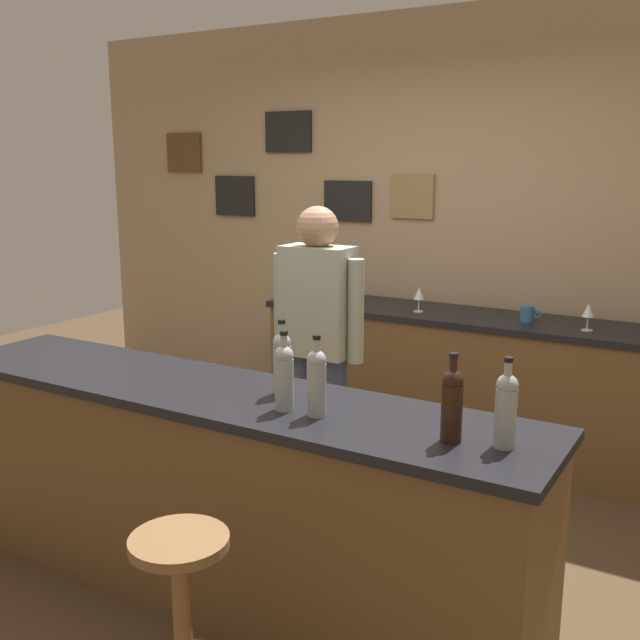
{
  "coord_description": "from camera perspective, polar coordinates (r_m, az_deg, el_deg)",
  "views": [
    {
      "loc": [
        1.86,
        -2.69,
        1.85
      ],
      "look_at": [
        -0.01,
        0.45,
        1.05
      ],
      "focal_mm": 41.61,
      "sensor_mm": 36.0,
      "label": 1
    }
  ],
  "objects": [
    {
      "name": "side_counter",
      "position": [
        4.78,
        11.74,
        -4.92
      ],
      "size": [
        2.78,
        0.56,
        0.9
      ],
      "color": "brown",
      "rests_on": "ground_plane"
    },
    {
      "name": "wine_glass_a",
      "position": [
        5.14,
        0.8,
        2.93
      ],
      "size": [
        0.07,
        0.07,
        0.16
      ],
      "color": "silver",
      "rests_on": "side_counter"
    },
    {
      "name": "wine_bottle_d",
      "position": [
        2.51,
        10.12,
        -6.27
      ],
      "size": [
        0.07,
        0.07,
        0.31
      ],
      "color": "black",
      "rests_on": "bar_counter"
    },
    {
      "name": "bar_stool",
      "position": [
        2.58,
        -10.6,
        -20.38
      ],
      "size": [
        0.32,
        0.32,
        0.68
      ],
      "color": "brown",
      "rests_on": "ground_plane"
    },
    {
      "name": "wine_bottle_a",
      "position": [
        2.97,
        -2.93,
        -3.17
      ],
      "size": [
        0.07,
        0.07,
        0.31
      ],
      "color": "#999E99",
      "rests_on": "bar_counter"
    },
    {
      "name": "ground_plane",
      "position": [
        3.75,
        -3.51,
        -17.2
      ],
      "size": [
        10.0,
        10.0,
        0.0
      ],
      "primitive_type": "plane",
      "color": "#4C3823"
    },
    {
      "name": "bar_counter",
      "position": [
        3.26,
        -7.69,
        -12.99
      ],
      "size": [
        2.8,
        0.6,
        0.92
      ],
      "color": "brown",
      "rests_on": "ground_plane"
    },
    {
      "name": "back_wall",
      "position": [
        5.09,
        9.19,
        7.17
      ],
      "size": [
        6.0,
        0.09,
        2.8
      ],
      "color": "tan",
      "rests_on": "ground_plane"
    },
    {
      "name": "wine_bottle_c",
      "position": [
        2.71,
        -0.26,
        -4.65
      ],
      "size": [
        0.07,
        0.07,
        0.31
      ],
      "color": "#999E99",
      "rests_on": "bar_counter"
    },
    {
      "name": "wine_glass_c",
      "position": [
        4.41,
        19.93,
        0.63
      ],
      "size": [
        0.07,
        0.07,
        0.16
      ],
      "color": "silver",
      "rests_on": "side_counter"
    },
    {
      "name": "wine_bottle_e",
      "position": [
        2.5,
        14.11,
        -6.55
      ],
      "size": [
        0.07,
        0.07,
        0.31
      ],
      "color": "#999E99",
      "rests_on": "bar_counter"
    },
    {
      "name": "bartender",
      "position": [
        3.8,
        -0.19,
        -1.55
      ],
      "size": [
        0.52,
        0.21,
        1.62
      ],
      "color": "#384766",
      "rests_on": "ground_plane"
    },
    {
      "name": "wine_glass_b",
      "position": [
        4.7,
        7.62,
        1.95
      ],
      "size": [
        0.07,
        0.07,
        0.16
      ],
      "color": "silver",
      "rests_on": "side_counter"
    },
    {
      "name": "wine_bottle_b",
      "position": [
        2.78,
        -2.77,
        -4.26
      ],
      "size": [
        0.07,
        0.07,
        0.31
      ],
      "color": "#999E99",
      "rests_on": "bar_counter"
    },
    {
      "name": "coffee_mug",
      "position": [
        4.56,
        15.7,
        0.47
      ],
      "size": [
        0.13,
        0.08,
        0.09
      ],
      "color": "#336699",
      "rests_on": "side_counter"
    }
  ]
}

